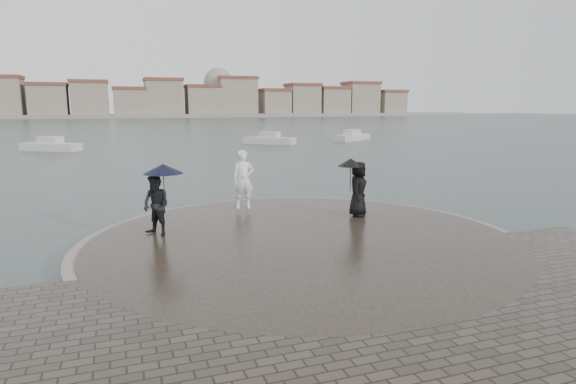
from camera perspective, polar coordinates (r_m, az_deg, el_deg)
name	(u,v)px	position (r m, az deg, el deg)	size (l,w,h in m)	color
ground	(362,295)	(10.79, 8.78, -11.93)	(400.00, 400.00, 0.00)	#2B3835
kerb_ring	(303,244)	(13.73, 1.83, -6.22)	(12.50, 12.50, 0.32)	gray
quay_tip	(303,244)	(13.73, 1.83, -6.13)	(11.90, 11.90, 0.36)	#2D261E
statue	(243,179)	(17.42, -5.30, 1.49)	(0.77, 0.50, 2.11)	white
visitor_left	(158,195)	(14.24, -15.14, -0.35)	(1.36, 1.22, 2.04)	black
visitor_right	(357,184)	(16.27, 8.15, 0.94)	(1.22, 1.09, 1.95)	black
far_skyline	(109,101)	(169.48, -20.44, 10.12)	(260.00, 20.00, 37.00)	gray
boats	(237,141)	(50.76, -6.04, 6.02)	(37.09, 6.65, 1.50)	beige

